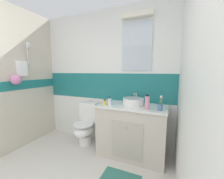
# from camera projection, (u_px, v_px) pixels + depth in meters

# --- Properties ---
(wall_back_tiled) EXTENTS (3.20, 0.20, 2.50)m
(wall_back_tiled) POSITION_uv_depth(u_px,v_px,m) (105.00, 78.00, 2.63)
(wall_back_tiled) COLOR white
(wall_back_tiled) RESTS_ON ground_plane
(wall_right_plain) EXTENTS (0.10, 3.48, 2.50)m
(wall_right_plain) POSITION_uv_depth(u_px,v_px,m) (198.00, 91.00, 0.98)
(wall_right_plain) COLOR white
(wall_right_plain) RESTS_ON ground_plane
(vanity_cabinet) EXTENTS (1.08, 0.54, 0.85)m
(vanity_cabinet) POSITION_uv_depth(u_px,v_px,m) (131.00, 130.00, 2.23)
(vanity_cabinet) COLOR beige
(vanity_cabinet) RESTS_ON ground_plane
(sink_basin) EXTENTS (0.34, 0.38, 0.18)m
(sink_basin) POSITION_uv_depth(u_px,v_px,m) (133.00, 101.00, 2.19)
(sink_basin) COLOR white
(sink_basin) RESTS_ON vanity_cabinet
(toilet) EXTENTS (0.37, 0.50, 0.80)m
(toilet) POSITION_uv_depth(u_px,v_px,m) (86.00, 125.00, 2.60)
(toilet) COLOR white
(toilet) RESTS_ON ground_plane
(toothbrush_cup) EXTENTS (0.07, 0.07, 0.21)m
(toothbrush_cup) POSITION_uv_depth(u_px,v_px,m) (160.00, 107.00, 1.87)
(toothbrush_cup) COLOR #4C7299
(toothbrush_cup) RESTS_ON vanity_cabinet
(soap_dispenser) EXTENTS (0.05, 0.05, 0.15)m
(soap_dispenser) POSITION_uv_depth(u_px,v_px,m) (110.00, 102.00, 2.16)
(soap_dispenser) COLOR white
(soap_dispenser) RESTS_ON vanity_cabinet
(perfume_flask_small) EXTENTS (0.04, 0.03, 0.09)m
(perfume_flask_small) POSITION_uv_depth(u_px,v_px,m) (105.00, 102.00, 2.17)
(perfume_flask_small) COLOR yellow
(perfume_flask_small) RESTS_ON vanity_cabinet
(shampoo_bottle_tall) EXTENTS (0.06, 0.06, 0.21)m
(shampoo_bottle_tall) POSITION_uv_depth(u_px,v_px,m) (147.00, 102.00, 1.92)
(shampoo_bottle_tall) COLOR pink
(shampoo_bottle_tall) RESTS_ON vanity_cabinet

